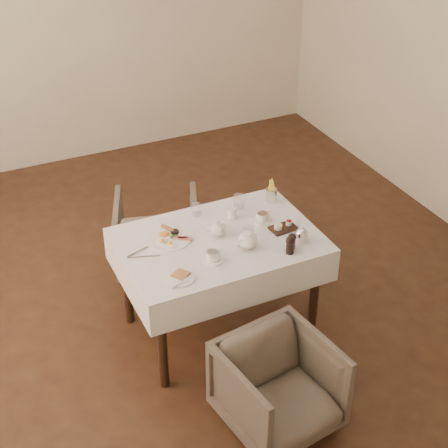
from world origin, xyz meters
TOP-DOWN VIEW (x-y plane):
  - table at (-0.12, -0.48)m, footprint 1.28×0.88m
  - armchair_near at (-0.16, -1.39)m, footprint 0.69×0.71m
  - armchair_far at (-0.23, 0.41)m, footprint 0.81×0.82m
  - breakfast_plate at (-0.41, -0.34)m, footprint 0.29×0.29m
  - side_plate at (-0.51, -0.76)m, footprint 0.20×0.19m
  - teapot_centre at (-0.10, -0.44)m, footprint 0.17×0.14m
  - teapot_front at (0.00, -0.65)m, footprint 0.20×0.17m
  - creamer at (0.07, -0.29)m, footprint 0.08×0.08m
  - teacup_near at (-0.25, -0.68)m, footprint 0.13×0.13m
  - teacup_far at (0.24, -0.41)m, footprint 0.13×0.13m
  - glass_left at (-0.13, -0.15)m, footprint 0.07×0.07m
  - glass_mid at (0.08, -0.52)m, footprint 0.09×0.09m
  - glass_right at (0.17, -0.19)m, footprint 0.08×0.08m
  - condiment_board at (0.31, -0.56)m, footprint 0.18×0.13m
  - pepper_mill_left at (0.22, -0.81)m, footprint 0.08×0.08m
  - pepper_mill_right at (0.25, -0.77)m, footprint 0.06×0.06m
  - silver_pot at (0.35, -0.72)m, footprint 0.11×0.10m
  - fries_cup at (0.41, -0.21)m, footprint 0.08×0.08m
  - cutlery_fork at (-0.62, -0.39)m, footprint 0.20×0.08m
  - cutlery_knife at (-0.62, -0.46)m, footprint 0.20×0.08m

SIDE VIEW (x-z plane):
  - armchair_near at x=-0.16m, z-range 0.00..0.57m
  - armchair_far at x=-0.23m, z-range 0.00..0.59m
  - table at x=-0.12m, z-range 0.26..1.02m
  - cutlery_knife at x=-0.62m, z-range 0.76..0.76m
  - cutlery_fork at x=-0.62m, z-range 0.76..0.76m
  - side_plate at x=-0.51m, z-range 0.75..0.77m
  - breakfast_plate at x=-0.41m, z-range 0.75..0.78m
  - condiment_board at x=0.31m, z-range 0.75..0.79m
  - teacup_far at x=0.24m, z-range 0.75..0.81m
  - teacup_near at x=-0.25m, z-range 0.75..0.82m
  - creamer at x=0.07m, z-range 0.76..0.83m
  - glass_left at x=-0.13m, z-range 0.76..0.84m
  - glass_mid at x=0.08m, z-range 0.76..0.85m
  - glass_right at x=0.17m, z-range 0.76..0.85m
  - pepper_mill_right at x=0.25m, z-range 0.76..0.87m
  - silver_pot at x=0.35m, z-range 0.76..0.87m
  - teapot_centre at x=-0.10m, z-range 0.76..0.87m
  - pepper_mill_left at x=0.22m, z-range 0.76..0.88m
  - teapot_front at x=0.00m, z-range 0.76..0.89m
  - fries_cup at x=0.41m, z-range 0.74..0.91m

